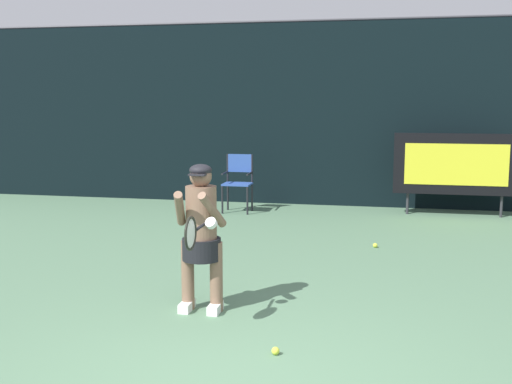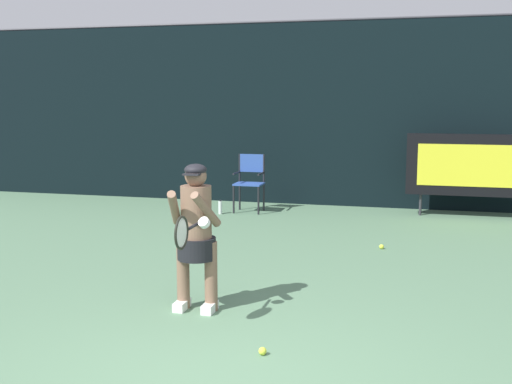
# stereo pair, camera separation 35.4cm
# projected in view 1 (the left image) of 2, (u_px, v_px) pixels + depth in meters

# --- Properties ---
(backdrop_screen) EXTENTS (18.00, 0.12, 3.66)m
(backdrop_screen) POSITION_uv_depth(u_px,v_px,m) (337.00, 115.00, 12.61)
(backdrop_screen) COLOR black
(backdrop_screen) RESTS_ON ground
(scoreboard) EXTENTS (2.20, 0.21, 1.50)m
(scoreboard) POSITION_uv_depth(u_px,v_px,m) (456.00, 164.00, 11.58)
(scoreboard) COLOR black
(scoreboard) RESTS_ON ground
(umpire_chair) EXTENTS (0.52, 0.44, 1.08)m
(umpire_chair) POSITION_uv_depth(u_px,v_px,m) (238.00, 179.00, 12.05)
(umpire_chair) COLOR black
(umpire_chair) RESTS_ON ground
(water_bottle) EXTENTS (0.07, 0.07, 0.27)m
(water_bottle) POSITION_uv_depth(u_px,v_px,m) (209.00, 208.00, 11.83)
(water_bottle) COLOR silver
(water_bottle) RESTS_ON ground
(tennis_player) EXTENTS (0.52, 0.59, 1.49)m
(tennis_player) POSITION_uv_depth(u_px,v_px,m) (201.00, 231.00, 6.38)
(tennis_player) COLOR white
(tennis_player) RESTS_ON ground
(tennis_racket) EXTENTS (0.03, 0.60, 0.31)m
(tennis_racket) POSITION_uv_depth(u_px,v_px,m) (191.00, 233.00, 5.73)
(tennis_racket) COLOR black
(tennis_ball_loose) EXTENTS (0.07, 0.07, 0.07)m
(tennis_ball_loose) POSITION_uv_depth(u_px,v_px,m) (275.00, 351.00, 5.36)
(tennis_ball_loose) COLOR #CCDB3D
(tennis_ball_loose) RESTS_ON ground
(tennis_ball_spare) EXTENTS (0.07, 0.07, 0.07)m
(tennis_ball_spare) POSITION_uv_depth(u_px,v_px,m) (375.00, 245.00, 9.20)
(tennis_ball_spare) COLOR #CCDB3D
(tennis_ball_spare) RESTS_ON ground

